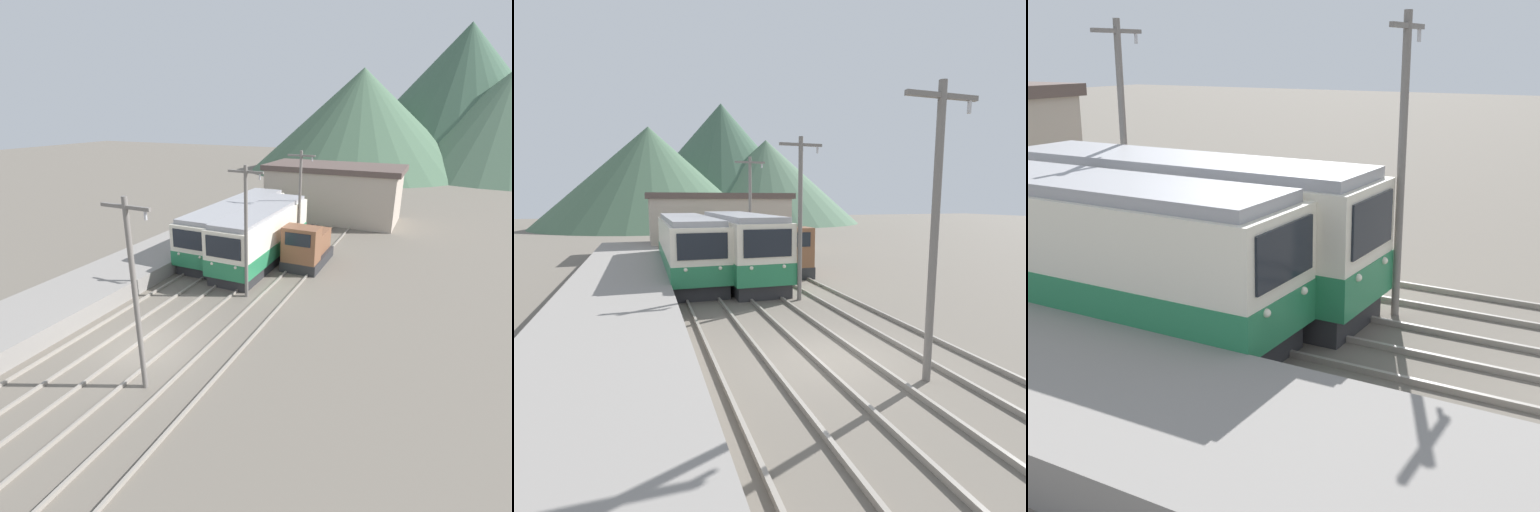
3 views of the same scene
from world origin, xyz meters
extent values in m
plane|color=#665E54|center=(0.00, 0.00, 0.00)|extent=(200.00, 200.00, 0.00)
cube|color=gray|center=(-6.25, 0.00, 0.46)|extent=(4.50, 54.00, 0.92)
cube|color=gray|center=(-3.32, 0.00, 0.07)|extent=(0.10, 60.00, 0.14)
cube|color=gray|center=(-1.88, 0.00, 0.07)|extent=(0.10, 60.00, 0.14)
cube|color=gray|center=(-0.52, 0.00, 0.07)|extent=(0.10, 60.00, 0.14)
cube|color=gray|center=(0.92, 0.00, 0.07)|extent=(0.10, 60.00, 0.14)
cube|color=gray|center=(2.48, 0.00, 0.07)|extent=(0.10, 60.00, 0.14)
cube|color=gray|center=(3.92, 0.00, 0.07)|extent=(0.10, 60.00, 0.14)
cube|color=#28282B|center=(-2.60, 13.72, 0.35)|extent=(2.58, 11.93, 0.70)
cube|color=silver|center=(-2.60, 13.72, 2.03)|extent=(2.80, 12.43, 2.67)
cube|color=#267A4C|center=(-2.60, 13.72, 1.18)|extent=(2.84, 12.47, 0.96)
cube|color=black|center=(-2.60, 7.48, 2.57)|extent=(2.24, 0.06, 1.17)
sphere|color=silver|center=(-3.37, 7.47, 1.55)|extent=(0.18, 0.18, 0.18)
sphere|color=silver|center=(-1.83, 7.47, 1.55)|extent=(0.18, 0.18, 0.18)
cube|color=#939399|center=(-2.60, 13.72, 3.51)|extent=(2.46, 11.93, 0.28)
cube|color=#28282B|center=(0.20, 12.19, 0.35)|extent=(2.58, 10.33, 0.70)
cube|color=silver|center=(0.20, 12.19, 2.11)|extent=(2.80, 10.76, 2.83)
cube|color=#267A4C|center=(0.20, 12.19, 1.21)|extent=(2.84, 10.80, 1.02)
cube|color=black|center=(0.20, 6.78, 2.68)|extent=(2.24, 0.06, 1.24)
sphere|color=silver|center=(-0.57, 6.77, 1.61)|extent=(0.18, 0.18, 0.18)
sphere|color=silver|center=(0.97, 6.77, 1.61)|extent=(0.18, 0.18, 0.18)
cube|color=#939399|center=(0.20, 12.19, 3.67)|extent=(2.46, 10.33, 0.28)
cube|color=#28282B|center=(3.20, 13.23, 0.35)|extent=(2.40, 4.62, 0.70)
cube|color=brown|center=(3.20, 11.66, 1.85)|extent=(2.28, 1.48, 2.30)
cube|color=black|center=(3.20, 10.90, 2.36)|extent=(1.68, 0.04, 0.83)
cube|color=brown|center=(3.20, 13.97, 1.40)|extent=(1.92, 3.04, 1.40)
cylinder|color=black|center=(3.20, 13.97, 2.35)|extent=(0.16, 0.16, 0.50)
cylinder|color=slate|center=(1.70, -2.02, 3.68)|extent=(0.20, 0.20, 7.35)
cube|color=slate|center=(1.70, -2.02, 7.00)|extent=(2.00, 0.12, 0.12)
cylinder|color=#B2B2B7|center=(2.50, -2.02, 6.80)|extent=(0.10, 0.10, 0.30)
cylinder|color=slate|center=(1.70, 6.72, 3.68)|extent=(0.20, 0.20, 7.35)
cube|color=slate|center=(1.70, 6.72, 7.00)|extent=(2.00, 0.12, 0.12)
cylinder|color=#B2B2B7|center=(2.50, 6.72, 6.80)|extent=(0.10, 0.10, 0.30)
cylinder|color=slate|center=(1.70, 15.46, 3.68)|extent=(0.20, 0.20, 7.35)
cube|color=slate|center=(1.70, 15.46, 7.00)|extent=(2.00, 0.12, 0.12)
cylinder|color=#B2B2B7|center=(2.50, 15.46, 6.80)|extent=(0.10, 0.10, 0.30)
cube|color=#AD9E8E|center=(1.50, 26.00, 2.34)|extent=(12.00, 6.00, 4.68)
cube|color=#51423D|center=(1.50, 26.00, 4.93)|extent=(12.60, 6.30, 0.50)
cone|color=#3D5B47|center=(11.77, 77.15, 12.43)|extent=(43.64, 43.64, 24.85)
cone|color=#517056|center=(19.03, 68.30, 8.20)|extent=(37.07, 37.07, 16.40)
cone|color=#47664C|center=(-3.57, 62.25, 8.41)|extent=(37.71, 37.71, 16.81)
camera|label=1|loc=(10.86, -11.68, 9.90)|focal=28.00mm
camera|label=2|loc=(-5.08, -10.05, 4.60)|focal=28.00mm
camera|label=3|loc=(-14.48, 0.77, 6.44)|focal=50.00mm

